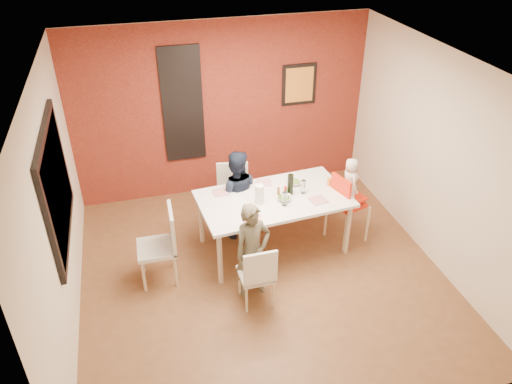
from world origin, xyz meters
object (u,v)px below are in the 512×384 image
object	(u,v)px
chair_left	(163,242)
wine_bottle	(290,184)
dining_table	(274,202)
chair_far	(233,193)
high_chair	(346,202)
toddler	(350,181)
child_near	(253,251)
child_far	(236,195)
chair_near	(258,274)
paper_towel_roll	(259,194)

from	to	relation	value
chair_left	wine_bottle	size ratio (longest dim) A/B	3.48
dining_table	chair_left	size ratio (longest dim) A/B	2.00
dining_table	chair_far	world-z (taller)	chair_far
high_chair	toddler	distance (m)	0.31
dining_table	chair_left	xyz separation A→B (m)	(-1.48, -0.24, -0.17)
high_chair	child_near	bearing A→B (deg)	97.75
high_chair	child_far	xyz separation A→B (m)	(-1.40, 0.52, 0.03)
dining_table	high_chair	xyz separation A→B (m)	(0.99, -0.09, -0.11)
chair_near	chair_far	size ratio (longest dim) A/B	0.89
toddler	wine_bottle	size ratio (longest dim) A/B	2.23
chair_far	dining_table	bearing A→B (deg)	-50.61
wine_bottle	paper_towel_roll	xyz separation A→B (m)	(-0.44, -0.09, -0.02)
child_far	toddler	size ratio (longest dim) A/B	2.01
dining_table	child_near	size ratio (longest dim) A/B	1.62
chair_near	high_chair	size ratio (longest dim) A/B	0.81
chair_left	toddler	world-z (taller)	toddler
chair_left	child_near	bearing A→B (deg)	63.27
dining_table	wine_bottle	world-z (taller)	wine_bottle
chair_far	toddler	size ratio (longest dim) A/B	1.48
chair_near	toddler	distance (m)	1.84
chair_near	wine_bottle	xyz separation A→B (m)	(0.72, 1.04, 0.48)
high_chair	paper_towel_roll	size ratio (longest dim) A/B	4.08
dining_table	paper_towel_roll	world-z (taller)	paper_towel_roll
paper_towel_roll	wine_bottle	bearing A→B (deg)	11.92
chair_near	chair_left	xyz separation A→B (m)	(-0.98, 0.77, 0.09)
chair_far	child_near	size ratio (longest dim) A/B	0.77
chair_left	toddler	xyz separation A→B (m)	(2.50, 0.17, 0.37)
child_far	paper_towel_roll	size ratio (longest dim) A/B	5.11
dining_table	toddler	distance (m)	1.04
child_near	high_chair	bearing A→B (deg)	11.44
high_chair	wine_bottle	size ratio (longest dim) A/B	3.59
toddler	wine_bottle	xyz separation A→B (m)	(-0.79, 0.10, 0.01)
chair_left	dining_table	bearing A→B (deg)	101.11
chair_far	wine_bottle	bearing A→B (deg)	-37.14
dining_table	child_far	distance (m)	0.60
chair_left	child_near	size ratio (longest dim) A/B	0.81
child_near	paper_towel_roll	world-z (taller)	child_near
dining_table	toddler	bearing A→B (deg)	-4.22
chair_left	paper_towel_roll	size ratio (longest dim) A/B	3.95
dining_table	high_chair	distance (m)	1.00
wine_bottle	chair_near	bearing A→B (deg)	-124.75
child_far	toddler	world-z (taller)	child_far
chair_left	paper_towel_roll	bearing A→B (deg)	99.66
toddler	high_chair	bearing A→B (deg)	116.79
chair_near	chair_far	world-z (taller)	chair_far
child_near	wine_bottle	distance (m)	1.13
chair_left	toddler	bearing A→B (deg)	95.58
wine_bottle	paper_towel_roll	bearing A→B (deg)	-168.08
dining_table	toddler	xyz separation A→B (m)	(1.02, -0.08, 0.20)
child_near	wine_bottle	xyz separation A→B (m)	(0.72, 0.80, 0.33)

